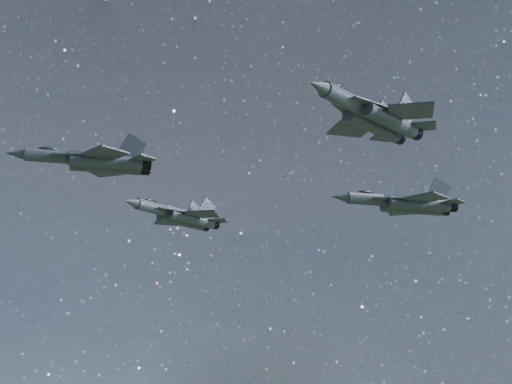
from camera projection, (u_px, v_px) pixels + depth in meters
name	position (u px, v px, depth m)	size (l,w,h in m)	color
jet_lead	(94.00, 161.00, 82.92)	(17.38, 11.87, 4.36)	#383F46
jet_left	(179.00, 216.00, 104.39)	(17.90, 11.77, 4.59)	#383F46
jet_right	(374.00, 116.00, 72.29)	(18.16, 12.03, 4.63)	#383F46
jet_slot	(405.00, 203.00, 102.73)	(19.88, 13.65, 4.99)	#383F46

